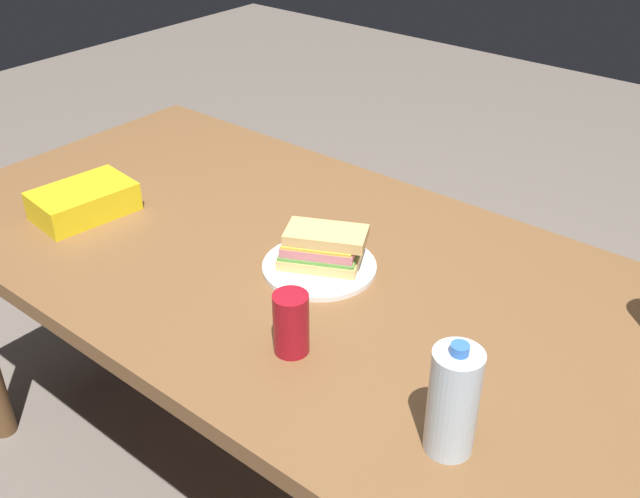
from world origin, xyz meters
The scene contains 7 objects.
ground_plane centered at (0.00, 0.00, 0.00)m, with size 8.00×8.00×0.00m, color #70665B.
dining_table centered at (0.00, 0.00, 0.68)m, with size 1.84×0.93×0.77m.
paper_plate centered at (0.08, 0.00, 0.77)m, with size 0.25×0.25×0.01m, color white.
sandwich centered at (0.08, 0.01, 0.82)m, with size 0.20×0.17×0.08m.
soda_can_red centered at (0.21, -0.24, 0.83)m, with size 0.07×0.07×0.12m, color maroon.
chip_bag centered at (-0.52, -0.17, 0.80)m, with size 0.23×0.15×0.07m, color yellow.
water_bottle_tall centered at (0.55, -0.26, 0.86)m, with size 0.08×0.08×0.20m.
Camera 1 is at (0.91, -1.02, 1.63)m, focal length 41.08 mm.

